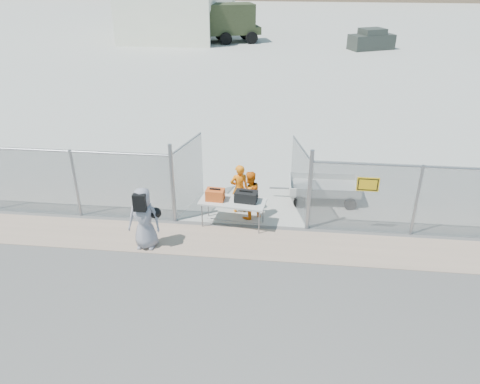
# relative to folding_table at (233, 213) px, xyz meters

# --- Properties ---
(ground) EXTENTS (160.00, 160.00, 0.00)m
(ground) POSITION_rel_folding_table_xyz_m (0.21, -1.95, -0.41)
(ground) COLOR #3E3E3E
(tarmac_inside) EXTENTS (160.00, 80.00, 0.01)m
(tarmac_inside) POSITION_rel_folding_table_xyz_m (0.21, 40.05, -0.40)
(tarmac_inside) COLOR #ABACA1
(tarmac_inside) RESTS_ON ground
(dirt_strip) EXTENTS (44.00, 1.60, 0.01)m
(dirt_strip) POSITION_rel_folding_table_xyz_m (0.21, -0.95, -0.40)
(dirt_strip) COLOR tan
(dirt_strip) RESTS_ON ground
(chain_link_fence) EXTENTS (40.00, 0.20, 2.20)m
(chain_link_fence) POSITION_rel_folding_table_xyz_m (0.21, 0.05, 0.69)
(chain_link_fence) COLOR gray
(chain_link_fence) RESTS_ON ground
(folding_table) EXTENTS (2.01, 1.02, 0.82)m
(folding_table) POSITION_rel_folding_table_xyz_m (0.00, 0.00, 0.00)
(folding_table) COLOR beige
(folding_table) RESTS_ON ground
(orange_bag) EXTENTS (0.55, 0.39, 0.33)m
(orange_bag) POSITION_rel_folding_table_xyz_m (-0.52, 0.01, 0.58)
(orange_bag) COLOR #EA591E
(orange_bag) RESTS_ON folding_table
(black_duffel) EXTENTS (0.69, 0.45, 0.31)m
(black_duffel) POSITION_rel_folding_table_xyz_m (0.39, 0.01, 0.57)
(black_duffel) COLOR black
(black_duffel) RESTS_ON folding_table
(security_worker_left) EXTENTS (0.68, 0.57, 1.60)m
(security_worker_left) POSITION_rel_folding_table_xyz_m (0.10, 0.84, 0.39)
(security_worker_left) COLOR orange
(security_worker_left) RESTS_ON ground
(security_worker_right) EXTENTS (0.95, 0.91, 1.55)m
(security_worker_right) POSITION_rel_folding_table_xyz_m (0.45, 0.50, 0.36)
(security_worker_right) COLOR orange
(security_worker_right) RESTS_ON ground
(visitor) EXTENTS (0.88, 0.57, 1.79)m
(visitor) POSITION_rel_folding_table_xyz_m (-2.25, -1.41, 0.49)
(visitor) COLOR gray
(visitor) RESTS_ON ground
(utility_trailer) EXTENTS (2.99, 1.61, 0.71)m
(utility_trailer) POSITION_rel_folding_table_xyz_m (2.77, 1.96, -0.05)
(utility_trailer) COLOR beige
(utility_trailer) RESTS_ON ground
(military_truck) EXTENTS (7.42, 4.62, 3.32)m
(military_truck) POSITION_rel_folding_table_xyz_m (-5.06, 31.85, 1.25)
(military_truck) COLOR #2D351E
(military_truck) RESTS_ON ground
(parked_vehicle_near) EXTENTS (4.07, 3.08, 1.68)m
(parked_vehicle_near) POSITION_rel_folding_table_xyz_m (8.07, 29.80, 0.43)
(parked_vehicle_near) COLOR #313731
(parked_vehicle_near) RESTS_ON ground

